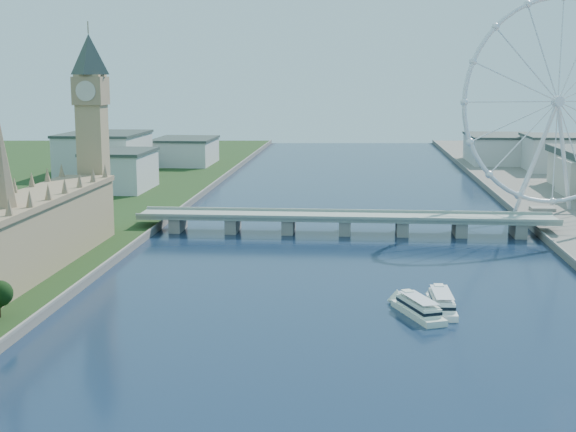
# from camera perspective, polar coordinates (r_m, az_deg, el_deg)

# --- Properties ---
(parliament_range) EXTENTS (24.00, 200.00, 70.00)m
(parliament_range) POSITION_cam_1_polar(r_m,az_deg,el_deg) (324.54, -19.52, -1.98)
(parliament_range) COLOR tan
(parliament_range) RESTS_ON ground
(big_ben) EXTENTS (20.02, 20.02, 110.00)m
(big_ben) POSITION_cam_1_polar(r_m,az_deg,el_deg) (419.03, -13.81, 7.49)
(big_ben) COLOR tan
(big_ben) RESTS_ON ground
(westminster_bridge) EXTENTS (220.00, 22.00, 9.50)m
(westminster_bridge) POSITION_cam_1_polar(r_m,az_deg,el_deg) (425.68, 4.07, -0.34)
(westminster_bridge) COLOR gray
(westminster_bridge) RESTS_ON ground
(london_eye) EXTENTS (113.60, 39.12, 124.30)m
(london_eye) POSITION_cam_1_polar(r_m,az_deg,el_deg) (487.83, 18.63, 7.67)
(london_eye) COLOR silver
(london_eye) RESTS_ON ground
(city_skyline) EXTENTS (505.00, 280.00, 32.00)m
(city_skyline) POSITION_cam_1_polar(r_m,az_deg,el_deg) (682.93, 7.72, 4.34)
(city_skyline) COLOR beige
(city_skyline) RESTS_ON ground
(tour_boat_near) EXTENTS (19.38, 32.44, 7.02)m
(tour_boat_near) POSITION_cam_1_polar(r_m,az_deg,el_deg) (284.21, 9.24, -7.02)
(tour_boat_near) COLOR white
(tour_boat_near) RESTS_ON ground
(tour_boat_far) EXTENTS (9.03, 32.51, 7.17)m
(tour_boat_far) POSITION_cam_1_polar(r_m,az_deg,el_deg) (292.31, 10.85, -6.59)
(tour_boat_far) COLOR white
(tour_boat_far) RESTS_ON ground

